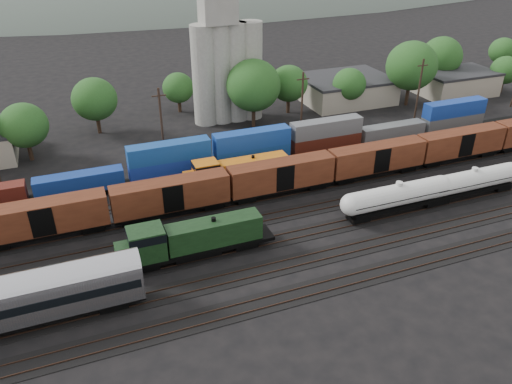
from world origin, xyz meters
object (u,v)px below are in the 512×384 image
object	(u,v)px
green_locomotive	(187,240)
orange_locomotive	(234,171)
grain_silo	(226,61)
tank_car_a	(397,196)

from	to	relation	value
green_locomotive	orange_locomotive	bearing A→B (deg)	54.34
green_locomotive	grain_silo	size ratio (longest dim) A/B	0.62
green_locomotive	orange_locomotive	distance (m)	18.46
tank_car_a	orange_locomotive	distance (m)	22.80
green_locomotive	tank_car_a	bearing A→B (deg)	0.00
orange_locomotive	tank_car_a	bearing A→B (deg)	-41.14
green_locomotive	orange_locomotive	size ratio (longest dim) A/B	1.07
green_locomotive	grain_silo	xyz separation A→B (m)	(18.39, 41.00, 8.53)
green_locomotive	grain_silo	world-z (taller)	grain_silo
grain_silo	orange_locomotive	bearing A→B (deg)	-106.36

